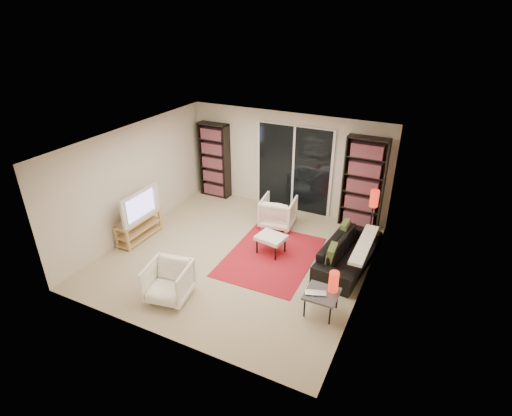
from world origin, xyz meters
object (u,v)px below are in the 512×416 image
Objects in this scene: bookshelf_left at (214,160)px; tv_stand at (139,227)px; armchair_back at (278,212)px; armchair_front at (169,282)px; bookshelf_right at (363,184)px; floor_lamp at (373,205)px; ottoman at (271,238)px; sofa at (349,253)px; side_table at (322,295)px.

tv_stand is at bearing -96.63° from bookshelf_left.
armchair_back is 3.27m from armchair_front.
bookshelf_right is 5.01m from tv_stand.
floor_lamp reaches higher than armchair_back.
floor_lamp reaches higher than ottoman.
floor_lamp is (0.39, -0.82, -0.07)m from bookshelf_right.
tv_stand is 2.91m from ottoman.
bookshelf_left is 2.41m from armchair_back.
sofa is 2.07m from armchair_back.
ottoman is 1.16× the size of side_table.
armchair_front is 2.60m from side_table.
floor_lamp is (1.74, 1.14, 0.63)m from ottoman.
armchair_front is at bearing 71.19° from armchair_back.
sofa is (4.04, -1.71, -0.69)m from bookshelf_left.
bookshelf_right is 2.76× the size of armchair_back.
armchair_back reaches higher than armchair_front.
tv_stand is 0.87× the size of floor_lamp.
armchair_front is at bearing -69.52° from bookshelf_left.
ottoman and side_table have the same top height.
armchair_back is 2.17m from floor_lamp.
armchair_back is 1.19m from ottoman.
ottoman is (2.82, 0.72, 0.08)m from tv_stand.
armchair_back is at bearing -153.87° from bookshelf_right.
bookshelf_right reaches higher than tv_stand.
armchair_front is at bearing -162.40° from side_table.
armchair_back is (2.48, 1.86, 0.08)m from tv_stand.
sofa is at bearing -22.94° from bookshelf_left.
side_table is (1.48, -1.28, 0.01)m from ottoman.
ottoman is at bearing 14.35° from tv_stand.
floor_lamp is at bearing -10.90° from bookshelf_left.
tv_stand is 1.48× the size of armchair_back.
tv_stand is 3.10m from armchair_back.
floor_lamp is (4.56, 1.86, 0.71)m from tv_stand.
floor_lamp is (0.20, 0.89, 0.69)m from sofa.
bookshelf_left is 4.34m from armchair_front.
sofa is 1.15m from floor_lamp.
bookshelf_right is 0.91m from floor_lamp.
armchair_back reaches higher than sofa.
armchair_front reaches higher than ottoman.
sofa is (0.19, -1.71, -0.77)m from bookshelf_right.
armchair_back is at bearing 126.89° from side_table.
sofa is 1.53m from side_table.
bookshelf_right reaches higher than sofa.
bookshelf_right reaches higher than floor_lamp.
armchair_back reaches higher than ottoman.
bookshelf_left is at bearing -27.76° from armchair_back.
bookshelf_right is at bearing -0.00° from bookshelf_left.
ottoman is 0.48× the size of floor_lamp.
sofa is 2.65× the size of armchair_front.
floor_lamp is at bearing -7.27° from sofa.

